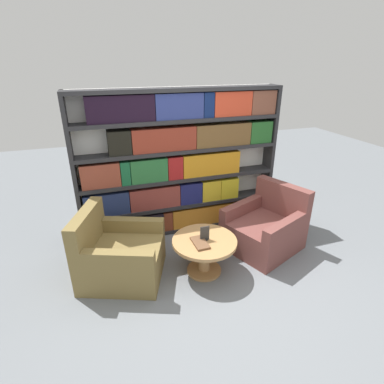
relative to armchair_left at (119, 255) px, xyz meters
name	(u,v)px	position (x,y,z in m)	size (l,w,h in m)	color
ground_plane	(217,288)	(1.01, -0.59, -0.28)	(14.00, 14.00, 0.00)	slate
bookshelf	(179,163)	(0.99, 0.86, 0.76)	(2.87, 0.30, 2.06)	silver
armchair_left	(119,255)	(0.00, 0.00, 0.00)	(1.13, 1.09, 0.85)	olive
armchair_right	(265,228)	(1.96, 0.00, 0.00)	(1.14, 1.10, 0.85)	brown
coffee_table	(204,249)	(0.98, -0.25, 0.04)	(0.77, 0.77, 0.45)	#AD7F4C
table_sign	(205,234)	(0.98, -0.25, 0.24)	(0.11, 0.06, 0.18)	black
stray_book	(200,243)	(0.90, -0.31, 0.18)	(0.16, 0.28, 0.02)	brown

